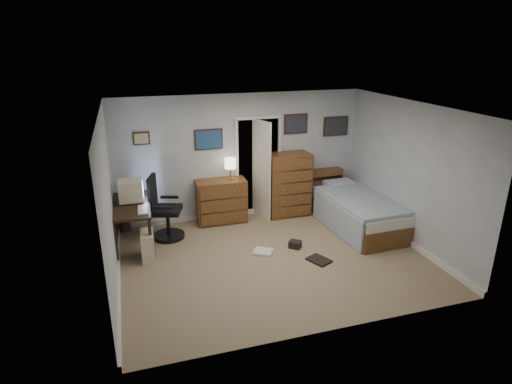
% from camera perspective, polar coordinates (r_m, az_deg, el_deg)
% --- Properties ---
extents(floor, '(5.00, 4.00, 0.02)m').
position_cam_1_polar(floor, '(7.27, 2.33, -8.86)').
color(floor, gray).
rests_on(floor, ground).
extents(computer_desk, '(0.68, 1.40, 0.79)m').
position_cam_1_polar(computer_desk, '(7.72, -16.91, -2.90)').
color(computer_desk, black).
rests_on(computer_desk, floor).
extents(crt_monitor, '(0.42, 0.39, 0.38)m').
position_cam_1_polar(crt_monitor, '(7.73, -16.34, 0.18)').
color(crt_monitor, beige).
rests_on(crt_monitor, computer_desk).
extents(keyboard, '(0.17, 0.43, 0.03)m').
position_cam_1_polar(keyboard, '(7.32, -14.86, -2.30)').
color(keyboard, beige).
rests_on(keyboard, computer_desk).
extents(pc_tower, '(0.23, 0.45, 0.48)m').
position_cam_1_polar(pc_tower, '(7.37, -14.22, -6.94)').
color(pc_tower, beige).
rests_on(pc_tower, floor).
extents(office_chair, '(0.72, 0.72, 1.19)m').
position_cam_1_polar(office_chair, '(7.97, -12.20, -2.93)').
color(office_chair, black).
rests_on(office_chair, floor).
extents(media_stack, '(0.16, 0.16, 0.77)m').
position_cam_1_polar(media_stack, '(8.49, -17.03, -2.49)').
color(media_stack, maroon).
rests_on(media_stack, floor).
extents(low_dresser, '(0.99, 0.51, 0.87)m').
position_cam_1_polar(low_dresser, '(8.52, -4.67, -1.20)').
color(low_dresser, brown).
rests_on(low_dresser, floor).
extents(table_lamp, '(0.22, 0.22, 0.42)m').
position_cam_1_polar(table_lamp, '(8.33, -3.47, 3.74)').
color(table_lamp, gold).
rests_on(table_lamp, low_dresser).
extents(doorway, '(0.96, 1.12, 2.05)m').
position_cam_1_polar(doorway, '(9.00, -0.29, 3.81)').
color(doorway, black).
rests_on(doorway, floor).
extents(tall_dresser, '(0.91, 0.56, 1.30)m').
position_cam_1_polar(tall_dresser, '(8.81, 4.24, 1.01)').
color(tall_dresser, brown).
rests_on(tall_dresser, floor).
extents(headboard_bookcase, '(0.96, 0.27, 0.86)m').
position_cam_1_polar(headboard_bookcase, '(9.28, 8.56, 0.54)').
color(headboard_bookcase, brown).
rests_on(headboard_bookcase, floor).
extents(bed, '(1.21, 2.15, 0.69)m').
position_cam_1_polar(bed, '(8.49, 13.49, -2.56)').
color(bed, brown).
rests_on(bed, floor).
extents(wall_posters, '(4.38, 0.04, 0.60)m').
position_cam_1_polar(wall_posters, '(8.62, 1.70, 8.19)').
color(wall_posters, '#331E11').
rests_on(wall_posters, floor).
extents(floor_clutter, '(1.20, 0.96, 0.13)m').
position_cam_1_polar(floor_clutter, '(7.41, 4.74, -7.92)').
color(floor_clutter, black).
rests_on(floor_clutter, floor).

